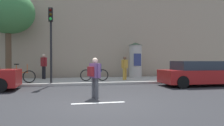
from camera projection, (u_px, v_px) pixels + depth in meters
ground_plane at (98, 103)px, 7.01m from camera, size 80.00×80.00×0.00m
sidewalk_curb at (84, 81)px, 13.86m from camera, size 36.00×4.00×0.15m
lane_markings at (98, 103)px, 7.01m from camera, size 25.80×0.16×0.01m
building_backdrop at (80, 31)px, 18.71m from camera, size 36.00×5.00×8.20m
traffic_light at (51, 33)px, 11.71m from camera, size 0.24×0.45×4.20m
poster_column at (135, 60)px, 15.79m from camera, size 1.02×1.02×2.63m
street_tree at (8, 12)px, 13.70m from camera, size 3.36×3.36×5.89m
pedestrian_with_backpack at (95, 74)px, 7.87m from camera, size 0.50×0.57×1.53m
pedestrian_tallest at (44, 64)px, 14.47m from camera, size 0.46×0.54×1.73m
pedestrian_in_light_jacket at (125, 66)px, 13.78m from camera, size 0.48×0.45×1.55m
bicycle_leaning at (94, 75)px, 13.07m from camera, size 1.77×0.12×1.09m
bicycle_upright at (19, 76)px, 11.81m from camera, size 1.77×0.22×1.09m
parked_car_blue at (199, 74)px, 11.79m from camera, size 4.50×1.99×1.39m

